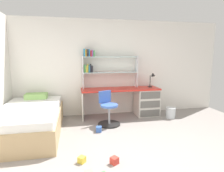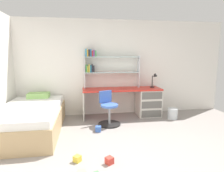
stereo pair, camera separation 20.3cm
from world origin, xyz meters
The scene contains 11 objects.
ground_plane centered at (0.00, 0.00, -0.01)m, with size 6.12×6.49×0.02m, color gray.
room_shell centered at (-1.33, 1.35, 1.26)m, with size 6.12×6.49×2.53m.
desk centered at (0.68, 2.43, 0.41)m, with size 2.03×0.57×0.75m.
bookshelf_hutch centered at (-0.31, 2.60, 1.36)m, with size 1.45×0.22×1.01m.
desk_lamp centered at (1.03, 2.46, 1.00)m, with size 0.20×0.17×0.38m.
swivel_chair centered at (-0.28, 1.90, 0.30)m, with size 0.52×0.52×0.78m.
bed_platform centered at (-1.95, 1.69, 0.28)m, with size 1.18×2.10×0.69m.
waste_bin centered at (1.38, 2.05, 0.13)m, with size 0.25×0.25×0.27m, color silver.
toy_block_red_0 centered at (-0.49, 0.26, 0.05)m, with size 0.10×0.10×0.10m, color red.
toy_block_yellow_3 centered at (-0.97, 0.39, 0.05)m, with size 0.10×0.10×0.10m, color gold.
toy_block_blue_4 centered at (-0.56, 1.50, 0.06)m, with size 0.11×0.11×0.11m, color #3860B7.
Camera 1 is at (-1.04, -2.29, 1.59)m, focal length 30.46 mm.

